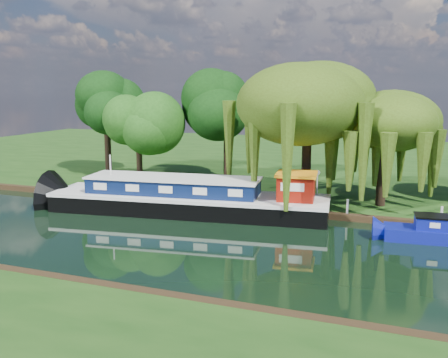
% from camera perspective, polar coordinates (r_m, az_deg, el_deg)
% --- Properties ---
extents(ground, '(120.00, 120.00, 0.00)m').
position_cam_1_polar(ground, '(28.42, 5.72, -8.24)').
color(ground, black).
extents(far_bank, '(120.00, 52.00, 0.45)m').
position_cam_1_polar(far_bank, '(61.08, 13.97, 1.85)').
color(far_bank, '#173B10').
rests_on(far_bank, ground).
extents(dutch_barge, '(20.68, 7.09, 4.28)m').
position_cam_1_polar(dutch_barge, '(36.45, -3.88, -2.26)').
color(dutch_barge, black).
rests_on(dutch_barge, ground).
extents(red_dinghy, '(3.48, 2.66, 0.67)m').
position_cam_1_polar(red_dinghy, '(41.32, -15.58, -2.61)').
color(red_dinghy, maroon).
rests_on(red_dinghy, ground).
extents(willow_left, '(8.36, 8.36, 10.02)m').
position_cam_1_polar(willow_left, '(37.67, 9.58, 8.27)').
color(willow_left, black).
rests_on(willow_left, far_bank).
extents(willow_right, '(6.22, 6.22, 7.57)m').
position_cam_1_polar(willow_right, '(37.91, 17.86, 5.27)').
color(willow_right, black).
rests_on(willow_right, far_bank).
extents(tree_far_left, '(4.92, 4.92, 7.92)m').
position_cam_1_polar(tree_far_left, '(46.11, -9.78, 6.35)').
color(tree_far_left, black).
rests_on(tree_far_left, far_bank).
extents(tree_far_back, '(5.45, 5.45, 9.17)m').
position_cam_1_polar(tree_far_back, '(51.15, -13.31, 7.71)').
color(tree_far_back, black).
rests_on(tree_far_back, far_bank).
extents(tree_far_mid, '(5.74, 5.74, 9.39)m').
position_cam_1_polar(tree_far_mid, '(46.39, 0.36, 7.82)').
color(tree_far_mid, black).
rests_on(tree_far_mid, far_bank).
extents(lamppost, '(0.36, 0.36, 2.56)m').
position_cam_1_polar(lamppost, '(37.69, 10.64, 0.11)').
color(lamppost, silver).
rests_on(lamppost, far_bank).
extents(mooring_posts, '(19.16, 0.16, 1.00)m').
position_cam_1_polar(mooring_posts, '(36.15, 8.42, -2.64)').
color(mooring_posts, silver).
rests_on(mooring_posts, far_bank).
extents(reeds_near, '(33.70, 1.50, 1.10)m').
position_cam_1_polar(reeds_near, '(20.37, 19.55, -14.99)').
color(reeds_near, '#265015').
rests_on(reeds_near, ground).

